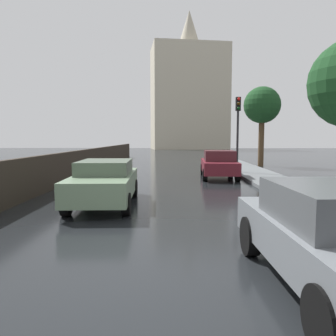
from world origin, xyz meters
name	(u,v)px	position (x,y,z in m)	size (l,w,h in m)	color
ground	(132,280)	(0.00, 0.00, 0.00)	(120.00, 120.00, 0.00)	black
car_maroon_near_kerb	(219,164)	(2.87, 12.08, 0.71)	(1.88, 4.01, 1.41)	maroon
car_green_mid_road	(105,182)	(-1.53, 5.30, 0.72)	(1.97, 4.24, 1.36)	slate
car_grey_far_ahead	(335,236)	(2.77, -0.23, 0.75)	(1.89, 4.10, 1.43)	slate
traffic_light	(238,120)	(4.11, 13.80, 3.02)	(0.26, 0.39, 4.15)	black
street_tree_near	(262,106)	(6.83, 19.16, 4.29)	(2.60, 2.60, 5.67)	#4C3823
distant_tower	(189,95)	(3.10, 55.13, 9.65)	(14.24, 10.12, 24.36)	beige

